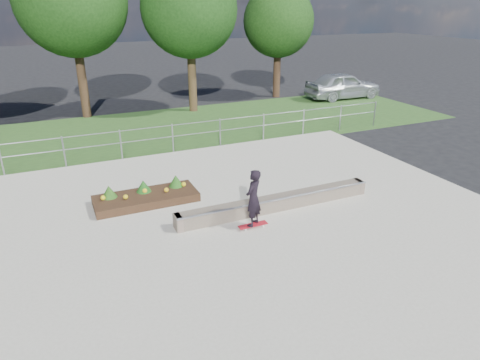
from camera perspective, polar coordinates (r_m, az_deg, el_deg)
name	(u,v)px	position (r m, az deg, el deg)	size (l,w,h in m)	color
ground	(257,243)	(10.81, 2.32, -8.37)	(120.00, 120.00, 0.00)	black
grass_verge	(153,131)	(20.49, -11.55, 6.45)	(30.00, 8.00, 0.02)	#294D1F
concrete_slab	(257,242)	(10.80, 2.32, -8.23)	(15.00, 15.00, 0.06)	#ABA898
fence	(173,135)	(17.01, -8.98, 5.98)	(20.06, 0.06, 1.20)	gray
tree_mid_left	(71,1)	(23.33, -21.59, 21.31)	(5.25, 5.25, 8.25)	black
tree_mid_right	(189,9)	(23.40, -6.78, 21.69)	(4.90, 4.90, 7.70)	#362515
tree_far_right	(278,22)	(27.20, 5.15, 20.28)	(4.20, 4.20, 6.60)	black
grind_ledge	(277,203)	(12.28, 4.89, -3.03)	(6.00, 0.44, 0.43)	brown
planter_bed	(146,196)	(13.00, -12.47, -2.09)	(3.00, 1.20, 0.61)	black
skateboarder	(253,198)	(11.00, 1.79, -2.47)	(0.80, 0.64, 1.62)	silver
parked_car	(343,85)	(27.75, 13.57, 12.17)	(1.91, 4.75, 1.62)	#B3B8BE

